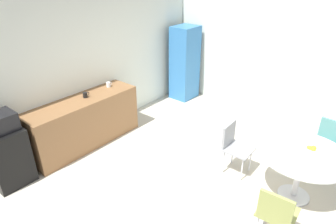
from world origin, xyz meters
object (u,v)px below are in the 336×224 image
(round_table, at_px, (302,161))
(chair_olive, at_px, (276,212))
(mini_fridge, at_px, (7,157))
(mug_green, at_px, (85,95))
(mug_white, at_px, (109,85))
(chair_gray, at_px, (233,142))
(fruit_bowl, at_px, (312,151))
(chair_teal, at_px, (328,139))
(locker_cabinet, at_px, (185,63))

(round_table, relative_size, chair_olive, 1.44)
(mini_fridge, bearing_deg, mug_green, 0.61)
(mini_fridge, distance_m, mug_white, 2.15)
(chair_gray, xyz_separation_m, fruit_bowl, (0.08, -1.09, 0.28))
(chair_olive, bearing_deg, mug_white, 79.74)
(mug_white, bearing_deg, chair_gray, -82.76)
(round_table, bearing_deg, chair_olive, -176.84)
(round_table, relative_size, chair_gray, 1.44)
(chair_teal, bearing_deg, fruit_bowl, 178.44)
(chair_teal, bearing_deg, mini_fridge, 133.94)
(mug_white, bearing_deg, mug_green, -173.07)
(chair_teal, height_order, fruit_bowl, fruit_bowl)
(chair_teal, distance_m, chair_olive, 2.02)
(mug_white, xyz_separation_m, mug_green, (-0.59, -0.07, 0.00))
(chair_gray, height_order, fruit_bowl, fruit_bowl)
(chair_olive, distance_m, mug_green, 3.58)
(round_table, xyz_separation_m, chair_gray, (-0.03, 1.01, -0.11))
(chair_teal, distance_m, fruit_bowl, 1.00)
(chair_gray, distance_m, mug_white, 2.61)
(mug_green, bearing_deg, mug_white, 6.93)
(round_table, distance_m, mug_white, 3.60)
(fruit_bowl, bearing_deg, chair_olive, 178.92)
(chair_gray, relative_size, fruit_bowl, 3.13)
(chair_gray, bearing_deg, mug_green, 110.20)
(round_table, bearing_deg, locker_cabinet, 61.43)
(fruit_bowl, xyz_separation_m, mug_white, (-0.41, 3.64, 0.15))
(mini_fridge, distance_m, chair_gray, 3.45)
(fruit_bowl, bearing_deg, round_table, 122.95)
(mug_green, bearing_deg, fruit_bowl, -74.43)
(chair_olive, relative_size, mug_green, 6.43)
(mini_fridge, xyz_separation_m, round_table, (2.44, -3.48, 0.19))
(locker_cabinet, distance_m, mug_white, 2.21)
(mini_fridge, xyz_separation_m, fruit_bowl, (2.49, -3.55, 0.36))
(chair_teal, xyz_separation_m, chair_gray, (-1.04, 1.12, 0.00))
(locker_cabinet, distance_m, mug_green, 2.79)
(fruit_bowl, bearing_deg, mug_white, 96.36)
(mini_fridge, bearing_deg, chair_teal, -46.06)
(locker_cabinet, distance_m, fruit_bowl, 3.89)
(mug_green, bearing_deg, round_table, -74.86)
(chair_gray, xyz_separation_m, mug_white, (-0.32, 2.55, 0.43))
(chair_teal, bearing_deg, chair_gray, 133.03)
(chair_teal, distance_m, mug_green, 4.11)
(locker_cabinet, bearing_deg, chair_teal, -103.43)
(round_table, bearing_deg, fruit_bowl, -57.05)
(mini_fridge, bearing_deg, chair_gray, -45.66)
(locker_cabinet, xyz_separation_m, round_table, (-1.84, -3.38, -0.24))
(round_table, bearing_deg, mini_fridge, 125.07)
(chair_gray, bearing_deg, round_table, -88.15)
(round_table, bearing_deg, chair_gray, 91.85)
(chair_olive, relative_size, mug_white, 6.43)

